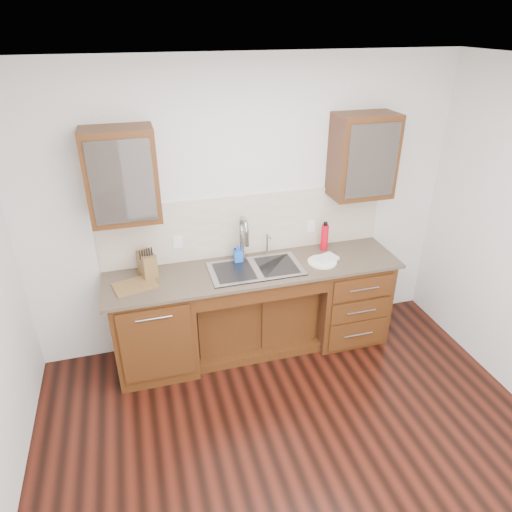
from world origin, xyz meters
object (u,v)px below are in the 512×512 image
object	(u,v)px
soap_bottle	(238,254)
water_bottle	(324,238)
plate	(322,262)
knife_block	(147,265)
cutting_board	(135,286)

from	to	relation	value
soap_bottle	water_bottle	xyz separation A→B (m)	(0.87, 0.01, 0.05)
water_bottle	plate	distance (m)	0.30
soap_bottle	knife_block	size ratio (longest dim) A/B	0.78
soap_bottle	plate	xyz separation A→B (m)	(0.75, -0.23, -0.08)
plate	knife_block	distance (m)	1.59
cutting_board	knife_block	bearing A→B (deg)	52.35
water_bottle	knife_block	distance (m)	1.69
soap_bottle	water_bottle	size ratio (longest dim) A/B	0.65
soap_bottle	cutting_board	size ratio (longest dim) A/B	0.48
soap_bottle	plate	bearing A→B (deg)	-15.26
water_bottle	cutting_board	bearing A→B (deg)	-173.67
plate	cutting_board	xyz separation A→B (m)	(-1.69, 0.04, 0.00)
water_bottle	knife_block	size ratio (longest dim) A/B	1.20
water_bottle	cutting_board	size ratio (longest dim) A/B	0.74
soap_bottle	plate	distance (m)	0.79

